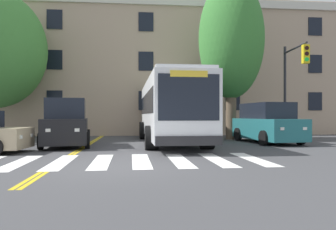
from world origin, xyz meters
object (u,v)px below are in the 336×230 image
traffic_light_near_corner (293,75)px  street_tree_curbside_large (231,39)px  car_red_behind_bus (146,124)px  city_bus (169,109)px  car_teal_far_lane (267,124)px  car_black_near_lane (67,124)px

traffic_light_near_corner → street_tree_curbside_large: street_tree_curbside_large is taller
car_red_behind_bus → city_bus: bearing=-84.6°
car_teal_far_lane → car_red_behind_bus: car_teal_far_lane is taller
city_bus → car_black_near_lane: size_ratio=2.52×
city_bus → car_teal_far_lane: bearing=-6.3°
city_bus → traffic_light_near_corner: size_ratio=2.10×
car_teal_far_lane → car_red_behind_bus: (-6.36, 10.98, -0.26)m
car_black_near_lane → car_red_behind_bus: car_black_near_lane is taller
city_bus → traffic_light_near_corner: traffic_light_near_corner is taller
car_teal_far_lane → street_tree_curbside_large: street_tree_curbside_large is taller
car_red_behind_bus → street_tree_curbside_large: (5.13, -8.32, 5.53)m
traffic_light_near_corner → street_tree_curbside_large: bearing=150.4°
car_red_behind_bus → street_tree_curbside_large: size_ratio=0.43×
car_red_behind_bus → street_tree_curbside_large: 11.23m
street_tree_curbside_large → car_black_near_lane: bearing=-158.3°
car_black_near_lane → street_tree_curbside_large: (9.37, 3.72, 5.22)m
city_bus → street_tree_curbside_large: 6.43m
traffic_light_near_corner → street_tree_curbside_large: 4.39m
traffic_light_near_corner → car_red_behind_bus: bearing=129.4°
car_black_near_lane → street_tree_curbside_large: bearing=21.7°
street_tree_curbside_large → car_red_behind_bus: bearing=121.6°
car_black_near_lane → traffic_light_near_corner: bearing=8.7°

